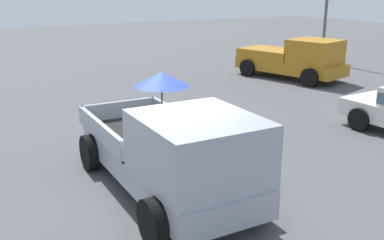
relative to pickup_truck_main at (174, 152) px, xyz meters
name	(u,v)px	position (x,y,z in m)	size (l,w,h in m)	color
ground_plane	(164,190)	(-0.47, 0.00, -0.96)	(80.00, 80.00, 0.00)	#4C4C4F
pickup_truck_main	(174,152)	(0.00, 0.00, 0.00)	(5.07, 2.29, 2.30)	black
pickup_truck_red	(294,59)	(-7.78, 9.93, -0.09)	(5.10, 3.13, 1.80)	black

